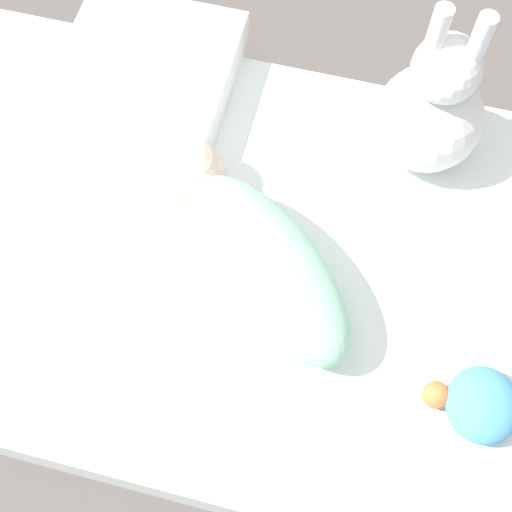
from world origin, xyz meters
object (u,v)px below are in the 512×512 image
at_px(pillow, 146,76).
at_px(turtle_plush, 479,404).
at_px(swaddled_baby, 254,251).
at_px(bunny_plush, 432,109).

distance_m(pillow, turtle_plush, 0.90).
bearing_deg(swaddled_baby, bunny_plush, -86.34).
bearing_deg(pillow, bunny_plush, 178.82).
height_order(bunny_plush, turtle_plush, bunny_plush).
xyz_separation_m(pillow, bunny_plush, (-0.57, 0.01, 0.09)).
height_order(swaddled_baby, turtle_plush, swaddled_baby).
distance_m(swaddled_baby, turtle_plush, 0.46).
relative_size(bunny_plush, turtle_plush, 2.33).
bearing_deg(bunny_plush, pillow, -1.18).
distance_m(pillow, bunny_plush, 0.58).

